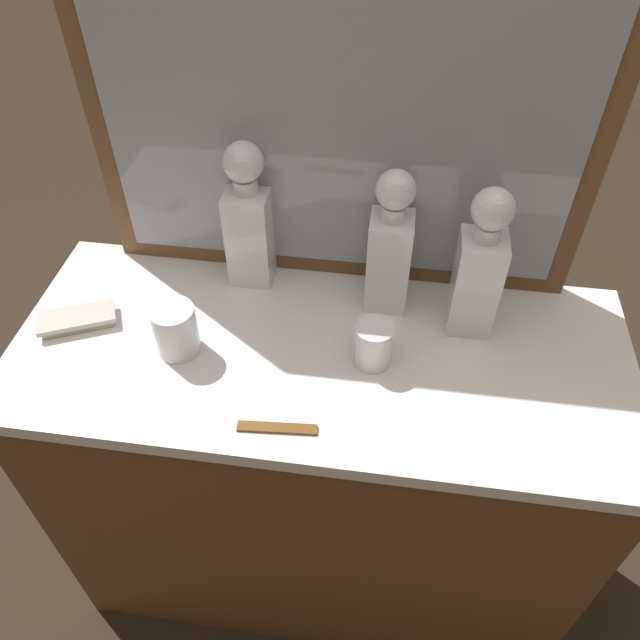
{
  "coord_description": "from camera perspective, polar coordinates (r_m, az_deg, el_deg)",
  "views": [
    {
      "loc": [
        0.11,
        -0.8,
        1.76
      ],
      "look_at": [
        0.0,
        0.0,
        0.95
      ],
      "focal_mm": 34.91,
      "sensor_mm": 36.0,
      "label": 1
    }
  ],
  "objects": [
    {
      "name": "silver_brush_center",
      "position": [
        1.32,
        -21.4,
        -0.04
      ],
      "size": [
        0.16,
        0.12,
        0.02
      ],
      "color": "#B7A88C",
      "rests_on": "dresser"
    },
    {
      "name": "crystal_decanter_rear",
      "position": [
        1.2,
        14.23,
        3.96
      ],
      "size": [
        0.08,
        0.08,
        0.31
      ],
      "color": "white",
      "rests_on": "dresser"
    },
    {
      "name": "crystal_tumbler_center",
      "position": [
        1.19,
        -13.06,
        -1.04
      ],
      "size": [
        0.08,
        0.08,
        0.1
      ],
      "color": "white",
      "rests_on": "dresser"
    },
    {
      "name": "ground_plane",
      "position": [
        1.93,
        0.0,
        -20.4
      ],
      "size": [
        6.0,
        6.0,
        0.0
      ],
      "primitive_type": "plane",
      "color": "#2D2319"
    },
    {
      "name": "crystal_decanter_front",
      "position": [
        1.22,
        6.37,
        6.05
      ],
      "size": [
        0.08,
        0.08,
        0.31
      ],
      "color": "white",
      "rests_on": "dresser"
    },
    {
      "name": "tortoiseshell_comb",
      "position": [
        1.08,
        -3.96,
        -9.84
      ],
      "size": [
        0.14,
        0.03,
        0.01
      ],
      "color": "brown",
      "rests_on": "dresser"
    },
    {
      "name": "dresser",
      "position": [
        1.55,
        0.0,
        -13.63
      ],
      "size": [
        1.2,
        0.51,
        0.87
      ],
      "color": "brown",
      "rests_on": "ground_plane"
    },
    {
      "name": "crystal_decanter_far_left",
      "position": [
        1.28,
        -6.47,
        8.45
      ],
      "size": [
        0.09,
        0.09,
        0.32
      ],
      "color": "white",
      "rests_on": "dresser"
    },
    {
      "name": "dresser_mirror",
      "position": [
        1.16,
        1.75,
        18.6
      ],
      "size": [
        0.96,
        0.03,
        0.74
      ],
      "color": "brown",
      "rests_on": "dresser"
    },
    {
      "name": "crystal_tumbler_rear",
      "position": [
        1.15,
        4.9,
        -2.38
      ],
      "size": [
        0.07,
        0.07,
        0.09
      ],
      "color": "white",
      "rests_on": "dresser"
    }
  ]
}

